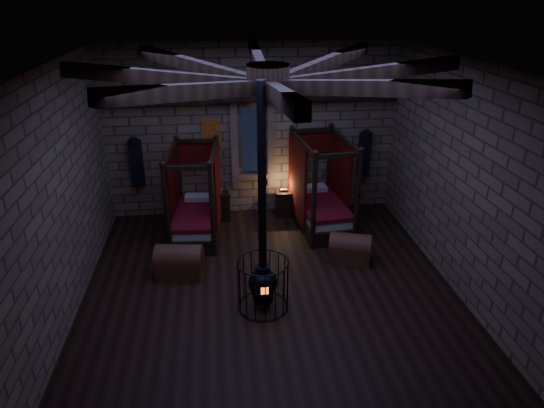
{
  "coord_description": "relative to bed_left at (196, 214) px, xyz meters",
  "views": [
    {
      "loc": [
        -0.87,
        -7.93,
        5.29
      ],
      "look_at": [
        0.14,
        0.6,
        1.44
      ],
      "focal_mm": 32.0,
      "sensor_mm": 36.0,
      "label": 1
    }
  ],
  "objects": [
    {
      "name": "bed_left",
      "position": [
        0.0,
        0.0,
        0.0
      ],
      "size": [
        1.19,
        2.04,
        2.05
      ],
      "rotation": [
        0.0,
        0.0,
        -0.08
      ],
      "color": "black",
      "rests_on": "ground"
    },
    {
      "name": "stove",
      "position": [
        1.24,
        -3.01,
        0.08
      ],
      "size": [
        0.92,
        0.92,
        4.05
      ],
      "rotation": [
        0.0,
        0.0,
        0.03
      ],
      "color": "black",
      "rests_on": "ground"
    },
    {
      "name": "room",
      "position": [
        1.42,
        -2.21,
        3.24
      ],
      "size": [
        7.02,
        7.02,
        4.29
      ],
      "color": "black",
      "rests_on": "ground"
    },
    {
      "name": "trunk_right",
      "position": [
        3.21,
        -1.59,
        -0.23
      ],
      "size": [
        0.98,
        0.78,
        0.63
      ],
      "rotation": [
        0.0,
        0.0,
        -0.32
      ],
      "color": "brown",
      "rests_on": "ground"
    },
    {
      "name": "nightstand_left",
      "position": [
        0.57,
        0.72,
        -0.15
      ],
      "size": [
        0.49,
        0.47,
        0.86
      ],
      "rotation": [
        0.0,
        0.0,
        0.13
      ],
      "color": "black",
      "rests_on": "ground"
    },
    {
      "name": "bed_right",
      "position": [
        2.93,
        0.13,
        0.03
      ],
      "size": [
        1.28,
        2.17,
        2.17
      ],
      "rotation": [
        0.0,
        0.0,
        0.09
      ],
      "color": "black",
      "rests_on": "ground"
    },
    {
      "name": "nightstand_right",
      "position": [
        2.14,
        0.78,
        -0.17
      ],
      "size": [
        0.41,
        0.4,
        0.71
      ],
      "rotation": [
        0.0,
        0.0,
        -0.02
      ],
      "color": "black",
      "rests_on": "ground"
    },
    {
      "name": "trunk_left",
      "position": [
        -0.31,
        -1.74,
        -0.21
      ],
      "size": [
        0.98,
        0.7,
        0.67
      ],
      "rotation": [
        0.0,
        0.0,
        -0.13
      ],
      "color": "brown",
      "rests_on": "ground"
    }
  ]
}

